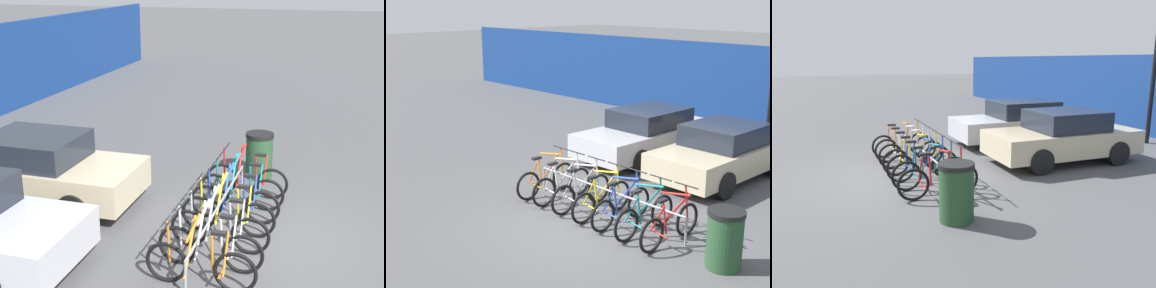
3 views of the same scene
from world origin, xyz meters
The scene contains 11 objects.
ground_plane centered at (0.00, 0.00, 0.00)m, with size 120.00×120.00×0.00m, color #4C4C4F.
bike_rack centered at (-0.11, 0.68, 0.49)m, with size 4.09×0.04×0.57m.
bicycle_orange centered at (-1.88, 0.53, 0.38)m, with size 0.68×1.71×1.05m.
bicycle_white centered at (-1.33, 0.53, 0.38)m, with size 0.68×1.71×1.05m.
bicycle_silver centered at (-0.70, 0.53, 0.38)m, with size 0.68×1.71×1.05m.
bicycle_yellow centered at (-0.09, 0.53, 0.38)m, with size 0.68×1.71×1.05m.
bicycle_blue centered at (0.45, 0.53, 0.38)m, with size 0.68×1.71×1.05m.
bicycle_teal centered at (1.06, 0.53, 0.38)m, with size 0.68×1.71×1.05m.
bicycle_red centered at (1.67, 0.53, 0.38)m, with size 0.68×1.71×1.05m.
car_beige centered at (0.23, 4.48, 0.69)m, with size 1.91×4.04×1.40m.
trash_bin centered at (2.83, 0.47, 0.52)m, with size 0.63×0.63×1.03m.
Camera 1 is at (-8.52, -1.33, 4.46)m, focal length 50.00 mm.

